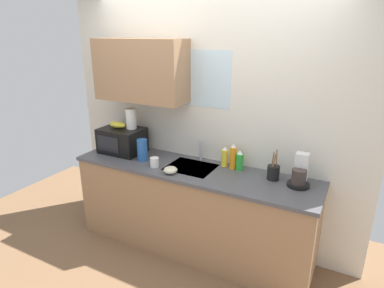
{
  "coord_description": "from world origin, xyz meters",
  "views": [
    {
      "loc": [
        1.38,
        -2.61,
        2.16
      ],
      "look_at": [
        0.0,
        0.0,
        1.15
      ],
      "focal_mm": 30.72,
      "sensor_mm": 36.0,
      "label": 1
    }
  ],
  "objects_px": {
    "microwave": "(122,140)",
    "dish_soap_bottle_yellow": "(225,157)",
    "mug_white": "(154,162)",
    "coffee_maker": "(300,174)",
    "utensil_crock": "(273,172)",
    "banana_bunch": "(118,125)",
    "small_bowl": "(170,170)",
    "dish_soap_bottle_green": "(240,161)",
    "paper_towel_roll": "(131,119)",
    "cereal_canister": "(142,150)",
    "dish_soap_bottle_orange": "(233,157)"
  },
  "relations": [
    {
      "from": "microwave",
      "to": "dish_soap_bottle_yellow",
      "type": "xyz_separation_m",
      "value": [
        1.15,
        0.16,
        -0.04
      ]
    },
    {
      "from": "mug_white",
      "to": "coffee_maker",
      "type": "bearing_deg",
      "value": 10.54
    },
    {
      "from": "mug_white",
      "to": "utensil_crock",
      "type": "relative_size",
      "value": 0.33
    },
    {
      "from": "banana_bunch",
      "to": "small_bowl",
      "type": "bearing_deg",
      "value": -16.98
    },
    {
      "from": "microwave",
      "to": "dish_soap_bottle_yellow",
      "type": "height_order",
      "value": "microwave"
    },
    {
      "from": "dish_soap_bottle_yellow",
      "to": "dish_soap_bottle_green",
      "type": "relative_size",
      "value": 1.02
    },
    {
      "from": "paper_towel_roll",
      "to": "cereal_canister",
      "type": "distance_m",
      "value": 0.39
    },
    {
      "from": "coffee_maker",
      "to": "dish_soap_bottle_green",
      "type": "distance_m",
      "value": 0.58
    },
    {
      "from": "dish_soap_bottle_yellow",
      "to": "small_bowl",
      "type": "height_order",
      "value": "dish_soap_bottle_yellow"
    },
    {
      "from": "coffee_maker",
      "to": "mug_white",
      "type": "distance_m",
      "value": 1.36
    },
    {
      "from": "mug_white",
      "to": "small_bowl",
      "type": "distance_m",
      "value": 0.23
    },
    {
      "from": "cereal_canister",
      "to": "mug_white",
      "type": "relative_size",
      "value": 2.36
    },
    {
      "from": "paper_towel_roll",
      "to": "small_bowl",
      "type": "height_order",
      "value": "paper_towel_roll"
    },
    {
      "from": "dish_soap_bottle_orange",
      "to": "small_bowl",
      "type": "relative_size",
      "value": 1.95
    },
    {
      "from": "paper_towel_roll",
      "to": "dish_soap_bottle_orange",
      "type": "distance_m",
      "value": 1.18
    },
    {
      "from": "small_bowl",
      "to": "mug_white",
      "type": "bearing_deg",
      "value": 164.74
    },
    {
      "from": "utensil_crock",
      "to": "small_bowl",
      "type": "bearing_deg",
      "value": -160.13
    },
    {
      "from": "coffee_maker",
      "to": "paper_towel_roll",
      "type": "bearing_deg",
      "value": -179.73
    },
    {
      "from": "dish_soap_bottle_green",
      "to": "small_bowl",
      "type": "relative_size",
      "value": 1.53
    },
    {
      "from": "banana_bunch",
      "to": "dish_soap_bottle_orange",
      "type": "distance_m",
      "value": 1.31
    },
    {
      "from": "dish_soap_bottle_green",
      "to": "utensil_crock",
      "type": "distance_m",
      "value": 0.35
    },
    {
      "from": "banana_bunch",
      "to": "dish_soap_bottle_green",
      "type": "distance_m",
      "value": 1.38
    },
    {
      "from": "microwave",
      "to": "utensil_crock",
      "type": "relative_size",
      "value": 1.62
    },
    {
      "from": "cereal_canister",
      "to": "small_bowl",
      "type": "xyz_separation_m",
      "value": [
        0.43,
        -0.15,
        -0.08
      ]
    },
    {
      "from": "microwave",
      "to": "mug_white",
      "type": "xyz_separation_m",
      "value": [
        0.55,
        -0.19,
        -0.09
      ]
    },
    {
      "from": "microwave",
      "to": "mug_white",
      "type": "distance_m",
      "value": 0.59
    },
    {
      "from": "dish_soap_bottle_orange",
      "to": "small_bowl",
      "type": "xyz_separation_m",
      "value": [
        -0.48,
        -0.38,
        -0.09
      ]
    },
    {
      "from": "utensil_crock",
      "to": "dish_soap_bottle_yellow",
      "type": "bearing_deg",
      "value": 170.53
    },
    {
      "from": "paper_towel_roll",
      "to": "dish_soap_bottle_green",
      "type": "xyz_separation_m",
      "value": [
        1.21,
        0.08,
        -0.29
      ]
    },
    {
      "from": "paper_towel_roll",
      "to": "dish_soap_bottle_orange",
      "type": "height_order",
      "value": "paper_towel_roll"
    },
    {
      "from": "paper_towel_roll",
      "to": "banana_bunch",
      "type": "bearing_deg",
      "value": -161.57
    },
    {
      "from": "microwave",
      "to": "mug_white",
      "type": "bearing_deg",
      "value": -18.94
    },
    {
      "from": "dish_soap_bottle_yellow",
      "to": "dish_soap_bottle_orange",
      "type": "distance_m",
      "value": 0.1
    },
    {
      "from": "paper_towel_roll",
      "to": "mug_white",
      "type": "height_order",
      "value": "paper_towel_roll"
    },
    {
      "from": "dish_soap_bottle_green",
      "to": "dish_soap_bottle_orange",
      "type": "bearing_deg",
      "value": 178.25
    },
    {
      "from": "dish_soap_bottle_green",
      "to": "mug_white",
      "type": "distance_m",
      "value": 0.83
    },
    {
      "from": "cereal_canister",
      "to": "utensil_crock",
      "type": "bearing_deg",
      "value": 7.37
    },
    {
      "from": "banana_bunch",
      "to": "utensil_crock",
      "type": "xyz_separation_m",
      "value": [
        1.7,
        0.07,
        -0.23
      ]
    },
    {
      "from": "microwave",
      "to": "coffee_maker",
      "type": "distance_m",
      "value": 1.89
    },
    {
      "from": "cereal_canister",
      "to": "small_bowl",
      "type": "relative_size",
      "value": 1.72
    },
    {
      "from": "mug_white",
      "to": "banana_bunch",
      "type": "bearing_deg",
      "value": 162.39
    },
    {
      "from": "microwave",
      "to": "mug_white",
      "type": "height_order",
      "value": "microwave"
    },
    {
      "from": "dish_soap_bottle_orange",
      "to": "dish_soap_bottle_green",
      "type": "relative_size",
      "value": 1.28
    },
    {
      "from": "utensil_crock",
      "to": "dish_soap_bottle_orange",
      "type": "bearing_deg",
      "value": 171.51
    },
    {
      "from": "cereal_canister",
      "to": "coffee_maker",
      "type": "bearing_deg",
      "value": 5.86
    },
    {
      "from": "banana_bunch",
      "to": "microwave",
      "type": "bearing_deg",
      "value": -1.8
    },
    {
      "from": "paper_towel_roll",
      "to": "dish_soap_bottle_orange",
      "type": "relative_size",
      "value": 0.87
    },
    {
      "from": "microwave",
      "to": "cereal_canister",
      "type": "relative_size",
      "value": 2.05
    },
    {
      "from": "microwave",
      "to": "dish_soap_bottle_green",
      "type": "xyz_separation_m",
      "value": [
        1.31,
        0.13,
        -0.04
      ]
    },
    {
      "from": "banana_bunch",
      "to": "cereal_canister",
      "type": "distance_m",
      "value": 0.45
    }
  ]
}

